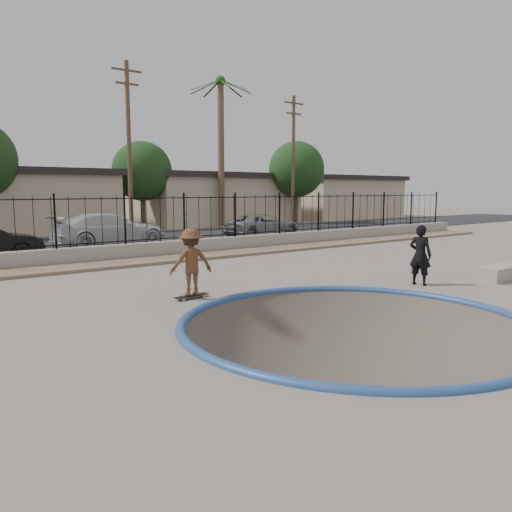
{
  "coord_description": "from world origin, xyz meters",
  "views": [
    {
      "loc": [
        -7.35,
        -7.4,
        2.62
      ],
      "look_at": [
        -0.19,
        2.0,
        1.04
      ],
      "focal_mm": 35.0,
      "sensor_mm": 36.0,
      "label": 1
    }
  ],
  "objects": [
    {
      "name": "ground",
      "position": [
        0.0,
        12.0,
        -1.1
      ],
      "size": [
        120.0,
        120.0,
        2.2
      ],
      "primitive_type": "cube",
      "color": "slate",
      "rests_on": "ground"
    },
    {
      "name": "bowl_pit",
      "position": [
        0.0,
        -1.0,
        0.0
      ],
      "size": [
        6.84,
        6.84,
        1.8
      ],
      "primitive_type": null,
      "color": "#4F453C",
      "rests_on": "ground"
    },
    {
      "name": "coping_ring",
      "position": [
        0.0,
        -1.0,
        0.0
      ],
      "size": [
        7.04,
        7.04,
        0.2
      ],
      "primitive_type": "torus",
      "color": "#284A83",
      "rests_on": "ground"
    },
    {
      "name": "rock_strip",
      "position": [
        0.0,
        9.2,
        0.06
      ],
      "size": [
        42.0,
        1.6,
        0.11
      ],
      "primitive_type": "cube",
      "color": "#8C785B",
      "rests_on": "ground"
    },
    {
      "name": "retaining_wall",
      "position": [
        0.0,
        10.3,
        0.3
      ],
      "size": [
        42.0,
        0.45,
        0.6
      ],
      "primitive_type": "cube",
      "color": "gray",
      "rests_on": "ground"
    },
    {
      "name": "fence",
      "position": [
        0.0,
        10.3,
        1.5
      ],
      "size": [
        40.0,
        0.04,
        1.8
      ],
      "color": "black",
      "rests_on": "retaining_wall"
    },
    {
      "name": "street",
      "position": [
        0.0,
        17.0,
        0.02
      ],
      "size": [
        90.0,
        8.0,
        0.04
      ],
      "primitive_type": "cube",
      "color": "black",
      "rests_on": "ground"
    },
    {
      "name": "house_center",
      "position": [
        0.0,
        26.5,
        1.97
      ],
      "size": [
        10.6,
        8.6,
        3.9
      ],
      "color": "#C2B08A",
      "rests_on": "ground"
    },
    {
      "name": "house_east",
      "position": [
        14.0,
        26.5,
        1.97
      ],
      "size": [
        12.6,
        8.6,
        3.9
      ],
      "color": "#C2B08A",
      "rests_on": "ground"
    },
    {
      "name": "house_east_far",
      "position": [
        28.0,
        26.5,
        1.97
      ],
      "size": [
        11.6,
        8.6,
        3.9
      ],
      "color": "#C2B08A",
      "rests_on": "ground"
    },
    {
      "name": "palm_right",
      "position": [
        12.0,
        22.0,
        7.33
      ],
      "size": [
        2.3,
        2.3,
        10.3
      ],
      "color": "brown",
      "rests_on": "ground"
    },
    {
      "name": "utility_pole_mid",
      "position": [
        4.0,
        19.0,
        4.96
      ],
      "size": [
        1.7,
        0.24,
        9.5
      ],
      "color": "#473323",
      "rests_on": "ground"
    },
    {
      "name": "utility_pole_right",
      "position": [
        16.0,
        19.0,
        4.7
      ],
      "size": [
        1.7,
        0.24,
        9.0
      ],
      "color": "#473323",
      "rests_on": "ground"
    },
    {
      "name": "street_tree_mid",
      "position": [
        7.0,
        24.0,
        3.84
      ],
      "size": [
        3.96,
        3.96,
        5.83
      ],
      "color": "#473323",
      "rests_on": "ground"
    },
    {
      "name": "street_tree_right",
      "position": [
        19.0,
        22.0,
        4.19
      ],
      "size": [
        4.32,
        4.32,
        6.36
      ],
      "color": "#473323",
      "rests_on": "ground"
    },
    {
      "name": "skater",
      "position": [
        -1.41,
        2.97,
        0.8
      ],
      "size": [
        1.14,
        0.82,
        1.6
      ],
      "primitive_type": "imported",
      "rotation": [
        0.0,
        0.0,
        2.91
      ],
      "color": "brown",
      "rests_on": "ground"
    },
    {
      "name": "skateboard",
      "position": [
        -1.41,
        2.97,
        0.06
      ],
      "size": [
        0.94,
        0.35,
        0.08
      ],
      "rotation": [
        0.0,
        0.0,
        0.13
      ],
      "color": "black",
      "rests_on": "ground"
    },
    {
      "name": "videographer",
      "position": [
        4.49,
        0.67,
        0.84
      ],
      "size": [
        0.54,
        0.69,
        1.67
      ],
      "primitive_type": "imported",
      "rotation": [
        0.0,
        0.0,
        1.82
      ],
      "color": "black",
      "rests_on": "ground"
    },
    {
      "name": "concrete_ledge",
      "position": [
        7.02,
        -0.25,
        0.2
      ],
      "size": [
        1.61,
        0.73,
        0.4
      ],
      "primitive_type": "cube",
      "rotation": [
        0.0,
        0.0,
        0.02
      ],
      "color": "gray",
      "rests_on": "ground"
    },
    {
      "name": "car_c",
      "position": [
        1.21,
        15.0,
        0.8
      ],
      "size": [
        5.29,
        2.22,
        1.52
      ],
      "primitive_type": "imported",
      "rotation": [
        0.0,
        0.0,
        1.59
      ],
      "color": "silver",
      "rests_on": "street"
    },
    {
      "name": "car_d",
      "position": [
        9.7,
        14.37,
        0.66
      ],
      "size": [
        4.58,
        2.29,
        1.24
      ],
      "primitive_type": "imported",
      "rotation": [
        0.0,
        0.0,
        1.62
      ],
      "color": "gray",
      "rests_on": "street"
    }
  ]
}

